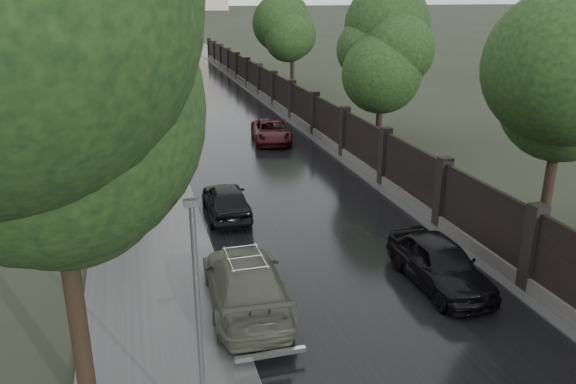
{
  "coord_description": "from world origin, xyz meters",
  "views": [
    {
      "loc": [
        -6.21,
        -7.27,
        8.32
      ],
      "look_at": [
        -1.01,
        11.2,
        1.5
      ],
      "focal_mm": 35.0,
      "sensor_mm": 36.0,
      "label": 1
    }
  ],
  "objects_px": {
    "car_right_near": "(440,263)",
    "car_right_far": "(271,131)",
    "tree_right_a": "(562,101)",
    "tree_right_c": "(292,35)",
    "tree_left_far": "(95,46)",
    "tree_left_near": "(47,111)",
    "hatchback_left": "(226,200)",
    "tree_right_b": "(382,57)",
    "volga_sedan": "(246,283)",
    "lamp_post": "(199,327)",
    "traffic_light": "(166,104)"
  },
  "relations": [
    {
      "from": "car_right_near",
      "to": "traffic_light",
      "type": "bearing_deg",
      "value": 107.82
    },
    {
      "from": "tree_right_b",
      "to": "tree_right_a",
      "type": "bearing_deg",
      "value": -90.0
    },
    {
      "from": "car_right_near",
      "to": "car_right_far",
      "type": "height_order",
      "value": "car_right_near"
    },
    {
      "from": "tree_right_a",
      "to": "car_right_far",
      "type": "height_order",
      "value": "tree_right_a"
    },
    {
      "from": "volga_sedan",
      "to": "tree_right_a",
      "type": "bearing_deg",
      "value": -168.24
    },
    {
      "from": "tree_right_b",
      "to": "tree_right_c",
      "type": "xyz_separation_m",
      "value": [
        0.0,
        18.0,
        0.0
      ]
    },
    {
      "from": "volga_sedan",
      "to": "lamp_post",
      "type": "bearing_deg",
      "value": 72.53
    },
    {
      "from": "hatchback_left",
      "to": "tree_right_a",
      "type": "bearing_deg",
      "value": 154.99
    },
    {
      "from": "lamp_post",
      "to": "tree_right_c",
      "type": "bearing_deg",
      "value": 71.48
    },
    {
      "from": "tree_left_near",
      "to": "car_right_far",
      "type": "height_order",
      "value": "tree_left_near"
    },
    {
      "from": "tree_left_near",
      "to": "tree_left_far",
      "type": "relative_size",
      "value": 1.24
    },
    {
      "from": "tree_left_near",
      "to": "lamp_post",
      "type": "height_order",
      "value": "tree_left_near"
    },
    {
      "from": "volga_sedan",
      "to": "tree_left_near",
      "type": "bearing_deg",
      "value": 42.63
    },
    {
      "from": "tree_left_far",
      "to": "lamp_post",
      "type": "bearing_deg",
      "value": -84.79
    },
    {
      "from": "hatchback_left",
      "to": "traffic_light",
      "type": "bearing_deg",
      "value": -82.21
    },
    {
      "from": "tree_left_far",
      "to": "hatchback_left",
      "type": "distance_m",
      "value": 18.14
    },
    {
      "from": "tree_right_a",
      "to": "car_right_far",
      "type": "relative_size",
      "value": 1.55
    },
    {
      "from": "tree_left_far",
      "to": "tree_right_c",
      "type": "bearing_deg",
      "value": 32.83
    },
    {
      "from": "hatchback_left",
      "to": "car_right_far",
      "type": "xyz_separation_m",
      "value": [
        4.56,
        10.97,
        -0.06
      ]
    },
    {
      "from": "hatchback_left",
      "to": "car_right_near",
      "type": "relative_size",
      "value": 0.94
    },
    {
      "from": "tree_right_a",
      "to": "tree_left_near",
      "type": "bearing_deg",
      "value": -161.68
    },
    {
      "from": "tree_right_c",
      "to": "volga_sedan",
      "type": "distance_m",
      "value": 35.72
    },
    {
      "from": "volga_sedan",
      "to": "car_right_near",
      "type": "xyz_separation_m",
      "value": [
        5.82,
        -0.32,
        -0.02
      ]
    },
    {
      "from": "traffic_light",
      "to": "car_right_near",
      "type": "bearing_deg",
      "value": -71.05
    },
    {
      "from": "tree_right_a",
      "to": "tree_right_b",
      "type": "relative_size",
      "value": 1.0
    },
    {
      "from": "tree_right_b",
      "to": "volga_sedan",
      "type": "relative_size",
      "value": 1.36
    },
    {
      "from": "tree_right_c",
      "to": "hatchback_left",
      "type": "relative_size",
      "value": 1.74
    },
    {
      "from": "tree_left_far",
      "to": "tree_right_a",
      "type": "distance_m",
      "value": 26.91
    },
    {
      "from": "tree_left_far",
      "to": "tree_right_a",
      "type": "xyz_separation_m",
      "value": [
        15.5,
        -22.0,
        -0.29
      ]
    },
    {
      "from": "volga_sedan",
      "to": "car_right_far",
      "type": "distance_m",
      "value": 18.59
    },
    {
      "from": "tree_left_far",
      "to": "lamp_post",
      "type": "height_order",
      "value": "tree_left_far"
    },
    {
      "from": "tree_right_b",
      "to": "volga_sedan",
      "type": "bearing_deg",
      "value": -125.27
    },
    {
      "from": "tree_right_a",
      "to": "car_right_far",
      "type": "distance_m",
      "value": 17.73
    },
    {
      "from": "tree_right_b",
      "to": "lamp_post",
      "type": "bearing_deg",
      "value": -122.18
    },
    {
      "from": "volga_sedan",
      "to": "tree_left_far",
      "type": "bearing_deg",
      "value": -76.41
    },
    {
      "from": "tree_right_b",
      "to": "traffic_light",
      "type": "xyz_separation_m",
      "value": [
        -11.8,
        2.99,
        -2.55
      ]
    },
    {
      "from": "tree_left_far",
      "to": "tree_right_b",
      "type": "height_order",
      "value": "tree_left_far"
    },
    {
      "from": "tree_left_near",
      "to": "car_right_far",
      "type": "bearing_deg",
      "value": 66.49
    },
    {
      "from": "lamp_post",
      "to": "traffic_light",
      "type": "relative_size",
      "value": 1.28
    },
    {
      "from": "tree_right_a",
      "to": "tree_right_c",
      "type": "relative_size",
      "value": 1.0
    },
    {
      "from": "traffic_light",
      "to": "car_right_near",
      "type": "xyz_separation_m",
      "value": [
        6.52,
        -19.01,
        -1.67
      ]
    },
    {
      "from": "tree_right_b",
      "to": "car_right_near",
      "type": "relative_size",
      "value": 1.64
    },
    {
      "from": "tree_right_c",
      "to": "tree_left_far",
      "type": "bearing_deg",
      "value": -147.17
    },
    {
      "from": "tree_left_far",
      "to": "car_right_near",
      "type": "relative_size",
      "value": 1.73
    },
    {
      "from": "tree_right_b",
      "to": "car_right_far",
      "type": "distance_m",
      "value": 7.62
    },
    {
      "from": "hatchback_left",
      "to": "car_right_far",
      "type": "distance_m",
      "value": 11.88
    },
    {
      "from": "lamp_post",
      "to": "hatchback_left",
      "type": "relative_size",
      "value": 1.27
    },
    {
      "from": "tree_left_near",
      "to": "tree_right_c",
      "type": "xyz_separation_m",
      "value": [
        15.1,
        37.0,
        -1.47
      ]
    },
    {
      "from": "tree_right_a",
      "to": "car_right_far",
      "type": "bearing_deg",
      "value": 110.07
    },
    {
      "from": "tree_left_near",
      "to": "tree_left_far",
      "type": "distance_m",
      "value": 27.03
    }
  ]
}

